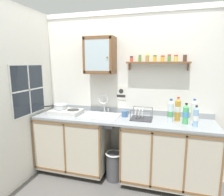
# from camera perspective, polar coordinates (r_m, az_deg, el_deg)

# --- Properties ---
(floor) EXTENTS (5.61, 5.61, 0.00)m
(floor) POSITION_cam_1_polar(r_m,az_deg,el_deg) (2.88, 0.39, -26.12)
(floor) COLOR #565451
(floor) RESTS_ON ground
(back_wall) EXTENTS (3.21, 0.07, 2.48)m
(back_wall) POSITION_cam_1_polar(r_m,az_deg,el_deg) (3.03, 3.96, 1.50)
(back_wall) COLOR silver
(back_wall) RESTS_ON ground
(side_wall_left) EXTENTS (0.05, 3.47, 2.48)m
(side_wall_left) POSITION_cam_1_polar(r_m,az_deg,el_deg) (2.81, -28.27, -0.59)
(side_wall_left) COLOR silver
(side_wall_left) RESTS_ON ground
(lower_cabinet_run) EXTENTS (1.09, 0.59, 0.90)m
(lower_cabinet_run) POSITION_cam_1_polar(r_m,az_deg,el_deg) (3.21, -11.06, -12.94)
(lower_cabinet_run) COLOR black
(lower_cabinet_run) RESTS_ON ground
(lower_cabinet_run_right) EXTENTS (1.24, 0.59, 0.90)m
(lower_cabinet_run_right) POSITION_cam_1_polar(r_m,az_deg,el_deg) (2.90, 16.09, -15.79)
(lower_cabinet_run_right) COLOR black
(lower_cabinet_run_right) RESTS_ON ground
(countertop) EXTENTS (2.57, 0.61, 0.03)m
(countertop) POSITION_cam_1_polar(r_m,az_deg,el_deg) (2.80, 2.51, -6.20)
(countertop) COLOR gray
(countertop) RESTS_ON lower_cabinet_run
(backsplash) EXTENTS (2.57, 0.02, 0.08)m
(backsplash) POSITION_cam_1_polar(r_m,az_deg,el_deg) (3.05, 3.76, -3.76)
(backsplash) COLOR gray
(backsplash) RESTS_ON countertop
(sink) EXTENTS (0.54, 0.46, 0.43)m
(sink) POSITION_cam_1_polar(r_m,az_deg,el_deg) (2.93, -3.23, -5.76)
(sink) COLOR silver
(sink) RESTS_ON countertop
(hot_plate_stove) EXTENTS (0.46, 0.31, 0.07)m
(hot_plate_stove) POSITION_cam_1_polar(r_m,az_deg,el_deg) (3.09, -13.36, -3.97)
(hot_plate_stove) COLOR silver
(hot_plate_stove) RESTS_ON countertop
(saucepan) EXTENTS (0.32, 0.29, 0.07)m
(saucepan) POSITION_cam_1_polar(r_m,az_deg,el_deg) (3.15, -15.07, -2.36)
(saucepan) COLOR silver
(saucepan) RESTS_ON hot_plate_stove
(bottle_water_clear_0) EXTENTS (0.08, 0.08, 0.32)m
(bottle_water_clear_0) POSITION_cam_1_polar(r_m,az_deg,el_deg) (2.68, 16.86, -3.93)
(bottle_water_clear_0) COLOR silver
(bottle_water_clear_0) RESTS_ON countertop
(bottle_water_blue_1) EXTENTS (0.06, 0.06, 0.27)m
(bottle_water_blue_1) POSITION_cam_1_polar(r_m,az_deg,el_deg) (2.61, 23.45, -5.16)
(bottle_water_blue_1) COLOR #8CB7E0
(bottle_water_blue_1) RESTS_ON countertop
(bottle_opaque_white_2) EXTENTS (0.08, 0.08, 0.31)m
(bottle_opaque_white_2) POSITION_cam_1_polar(r_m,az_deg,el_deg) (2.82, 22.95, -3.69)
(bottle_opaque_white_2) COLOR white
(bottle_opaque_white_2) RESTS_ON countertop
(bottle_soda_green_3) EXTENTS (0.08, 0.08, 0.28)m
(bottle_soda_green_3) POSITION_cam_1_polar(r_m,az_deg,el_deg) (2.68, 20.90, -4.48)
(bottle_soda_green_3) COLOR #4CB266
(bottle_soda_green_3) RESTS_ON countertop
(bottle_juice_amber_4) EXTENTS (0.08, 0.08, 0.33)m
(bottle_juice_amber_4) POSITION_cam_1_polar(r_m,az_deg,el_deg) (2.78, 18.79, -3.21)
(bottle_juice_amber_4) COLOR gold
(bottle_juice_amber_4) RESTS_ON countertop
(dish_rack) EXTENTS (0.30, 0.28, 0.16)m
(dish_rack) POSITION_cam_1_polar(r_m,az_deg,el_deg) (2.77, 8.52, -5.43)
(dish_rack) COLOR #333338
(dish_rack) RESTS_ON countertop
(mug) EXTENTS (0.10, 0.10, 0.09)m
(mug) POSITION_cam_1_polar(r_m,az_deg,el_deg) (2.86, 3.80, -4.66)
(mug) COLOR #3F6699
(mug) RESTS_ON countertop
(wall_cabinet) EXTENTS (0.45, 0.28, 0.54)m
(wall_cabinet) POSITION_cam_1_polar(r_m,az_deg,el_deg) (2.95, -3.61, 12.39)
(wall_cabinet) COLOR brown
(spice_shelf) EXTENTS (0.88, 0.14, 0.23)m
(spice_shelf) POSITION_cam_1_polar(r_m,az_deg,el_deg) (2.84, 13.48, 10.52)
(spice_shelf) COLOR brown
(warning_sign) EXTENTS (0.16, 0.01, 0.21)m
(warning_sign) POSITION_cam_1_polar(r_m,az_deg,el_deg) (3.02, 2.72, 1.49)
(warning_sign) COLOR silver
(window) EXTENTS (0.03, 0.69, 0.74)m
(window) POSITION_cam_1_polar(r_m,az_deg,el_deg) (3.04, -23.37, 2.23)
(window) COLOR #262D38
(trash_bin) EXTENTS (0.25, 0.25, 0.42)m
(trash_bin) POSITION_cam_1_polar(r_m,az_deg,el_deg) (3.02, 0.55, -19.32)
(trash_bin) COLOR #4C4C51
(trash_bin) RESTS_ON ground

